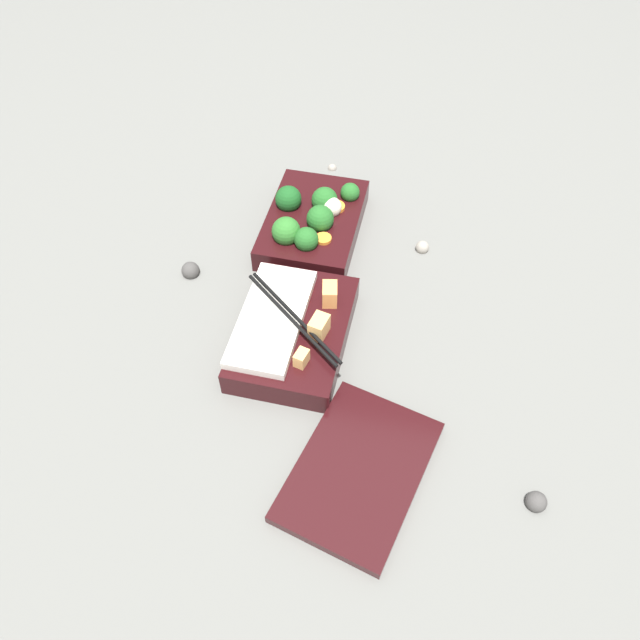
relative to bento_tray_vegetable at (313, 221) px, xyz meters
name	(u,v)px	position (x,y,z in m)	size (l,w,h in m)	color
ground_plane	(299,286)	(0.11, 0.01, -0.03)	(3.00, 3.00, 0.00)	slate
bento_tray_vegetable	(313,221)	(0.00, 0.00, 0.00)	(0.20, 0.14, 0.07)	black
bento_tray_rice	(292,330)	(0.21, 0.02, 0.00)	(0.20, 0.16, 0.07)	black
bento_lid	(359,471)	(0.39, 0.15, -0.02)	(0.20, 0.14, 0.01)	black
pebble_0	(332,167)	(-0.17, -0.01, -0.02)	(0.02, 0.02, 0.02)	gray
pebble_1	(536,502)	(0.38, 0.35, -0.02)	(0.02, 0.02, 0.02)	#474442
pebble_2	(422,247)	(0.00, 0.17, -0.02)	(0.02, 0.02, 0.02)	gray
pebble_3	(191,271)	(0.13, -0.16, -0.02)	(0.03, 0.03, 0.03)	#474442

